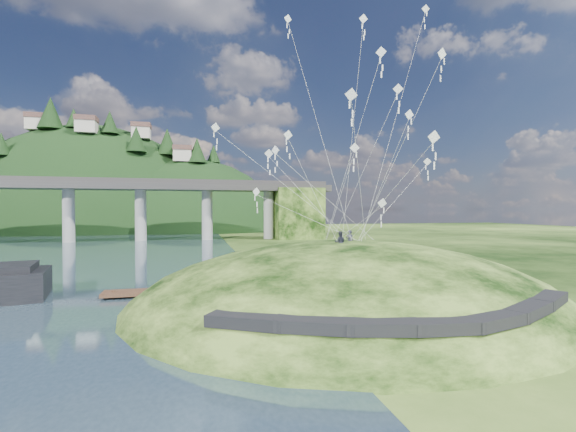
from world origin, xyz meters
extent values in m
plane|color=black|center=(0.00, 0.00, 0.00)|extent=(320.00, 320.00, 0.00)
ellipsoid|color=black|center=(8.00, 2.00, -1.50)|extent=(36.00, 32.00, 13.00)
cube|color=black|center=(-1.50, -8.00, 2.03)|extent=(4.32, 3.62, 0.71)
cube|color=black|center=(1.50, -9.65, 2.09)|extent=(4.10, 2.97, 0.61)
cube|color=black|center=(4.50, -10.65, 2.08)|extent=(3.85, 2.37, 0.62)
cube|color=black|center=(7.50, -11.10, 2.04)|extent=(3.62, 1.83, 0.66)
cube|color=black|center=(10.50, -10.90, 2.05)|extent=(3.82, 2.27, 0.68)
cube|color=black|center=(13.50, -9.95, 2.14)|extent=(4.11, 2.97, 0.71)
cube|color=black|center=(16.50, -8.40, 2.16)|extent=(4.26, 3.43, 0.66)
cylinder|color=gray|center=(-32.00, 70.00, 6.50)|extent=(2.60, 2.60, 13.00)
cylinder|color=gray|center=(-16.50, 70.00, 6.50)|extent=(2.60, 2.60, 13.00)
cylinder|color=gray|center=(-1.00, 70.00, 6.50)|extent=(2.60, 2.60, 13.00)
cylinder|color=gray|center=(14.50, 70.00, 6.50)|extent=(2.60, 2.60, 13.00)
cube|color=black|center=(22.00, 70.00, 6.50)|extent=(12.00, 11.00, 13.00)
ellipsoid|color=black|center=(-40.00, 126.00, -6.00)|extent=(96.00, 68.00, 88.00)
ellipsoid|color=black|center=(-5.00, 118.00, -10.00)|extent=(76.00, 56.00, 72.00)
cone|color=black|center=(-60.58, 106.17, 27.34)|extent=(5.29, 5.29, 6.96)
cone|color=black|center=(-49.87, 114.63, 39.23)|extent=(8.01, 8.01, 10.54)
cone|color=black|center=(-42.87, 114.06, 37.88)|extent=(4.97, 4.97, 6.54)
cone|color=black|center=(-31.40, 112.04, 36.68)|extent=(5.83, 5.83, 7.67)
cone|color=black|center=(-22.45, 107.08, 30.58)|extent=(6.47, 6.47, 8.51)
cone|color=black|center=(-13.22, 113.99, 31.23)|extent=(7.13, 7.13, 9.38)
cone|color=black|center=(-3.12, 109.03, 27.87)|extent=(6.56, 6.56, 8.63)
cone|color=black|center=(2.77, 114.63, 27.68)|extent=(4.88, 4.88, 6.42)
cube|color=beige|center=(-55.00, 118.00, 35.99)|extent=(6.00, 5.00, 4.00)
cube|color=brown|center=(-55.00, 118.00, 38.69)|extent=(6.40, 5.40, 1.60)
cube|color=beige|center=(-38.00, 110.00, 34.28)|extent=(6.00, 5.00, 4.00)
cube|color=brown|center=(-38.00, 110.00, 36.98)|extent=(6.40, 5.40, 1.60)
cube|color=beige|center=(-22.00, 116.00, 34.18)|extent=(6.00, 5.00, 4.00)
cube|color=brown|center=(-22.00, 116.00, 36.88)|extent=(6.40, 5.40, 1.60)
cube|color=beige|center=(-8.00, 110.00, 25.88)|extent=(6.00, 5.00, 4.00)
cube|color=brown|center=(-8.00, 110.00, 28.58)|extent=(6.40, 5.40, 1.60)
cube|color=#3E2519|center=(-5.50, 8.14, 0.40)|extent=(12.52, 2.04, 0.31)
cylinder|color=#3E2519|center=(-10.86, 8.11, 0.18)|extent=(0.27, 0.27, 0.89)
cylinder|color=#3E2519|center=(-8.18, 8.12, 0.18)|extent=(0.27, 0.27, 0.89)
cylinder|color=#3E2519|center=(-5.50, 8.14, 0.18)|extent=(0.27, 0.27, 0.89)
cylinder|color=#3E2519|center=(-2.81, 8.15, 0.18)|extent=(0.27, 0.27, 0.89)
cylinder|color=#3E2519|center=(-0.13, 8.17, 0.18)|extent=(0.27, 0.27, 0.89)
imported|color=#252632|center=(8.39, 2.48, 5.88)|extent=(0.67, 0.46, 1.76)
imported|color=#252632|center=(7.11, 1.38, 5.86)|extent=(1.03, 0.92, 1.75)
cube|color=silver|center=(16.93, 4.47, 12.02)|extent=(0.54, 0.53, 0.69)
cube|color=silver|center=(16.93, 4.47, 11.51)|extent=(0.09, 0.06, 0.42)
cube|color=silver|center=(16.93, 4.47, 11.00)|extent=(0.09, 0.06, 0.42)
cube|color=silver|center=(16.93, 4.47, 10.49)|extent=(0.09, 0.06, 0.42)
cube|color=silver|center=(10.74, -5.54, 12.19)|extent=(0.86, 0.26, 0.84)
cube|color=silver|center=(10.74, -5.54, 11.58)|extent=(0.11, 0.05, 0.50)
cube|color=silver|center=(10.74, -5.54, 10.97)|extent=(0.11, 0.05, 0.50)
cube|color=silver|center=(10.74, -5.54, 10.37)|extent=(0.11, 0.05, 0.50)
cube|color=silver|center=(10.19, -3.55, 14.06)|extent=(0.70, 0.16, 0.70)
cube|color=silver|center=(10.19, -3.55, 13.56)|extent=(0.09, 0.04, 0.41)
cube|color=silver|center=(10.19, -3.55, 13.06)|extent=(0.09, 0.04, 0.41)
cube|color=silver|center=(10.19, -3.55, 12.57)|extent=(0.09, 0.04, 0.41)
cube|color=silver|center=(2.05, 2.14, 12.18)|extent=(0.49, 0.57, 0.71)
cube|color=silver|center=(2.05, 2.14, 11.67)|extent=(0.08, 0.07, 0.42)
cube|color=silver|center=(2.05, 2.14, 11.16)|extent=(0.08, 0.07, 0.42)
cube|color=silver|center=(2.05, 2.14, 10.65)|extent=(0.08, 0.07, 0.42)
cube|color=silver|center=(6.02, -3.34, 15.17)|extent=(0.87, 0.33, 0.84)
cube|color=silver|center=(6.02, -3.34, 14.55)|extent=(0.11, 0.05, 0.51)
cube|color=silver|center=(6.02, -3.34, 13.94)|extent=(0.11, 0.05, 0.51)
cube|color=silver|center=(6.02, -3.34, 13.32)|extent=(0.11, 0.05, 0.51)
cube|color=silver|center=(3.28, 3.09, 22.90)|extent=(0.66, 0.22, 0.68)
cube|color=silver|center=(3.28, 3.09, 22.42)|extent=(0.09, 0.05, 0.39)
cube|color=silver|center=(3.28, 3.09, 21.94)|extent=(0.09, 0.05, 0.39)
cube|color=silver|center=(3.28, 3.09, 21.46)|extent=(0.09, 0.05, 0.39)
cube|color=silver|center=(3.19, 10.78, 13.18)|extent=(0.85, 0.34, 0.86)
cube|color=silver|center=(3.19, 10.78, 12.55)|extent=(0.12, 0.03, 0.51)
cube|color=silver|center=(3.19, 10.78, 11.92)|extent=(0.12, 0.03, 0.51)
cube|color=silver|center=(3.19, 10.78, 11.29)|extent=(0.12, 0.03, 0.51)
cube|color=silver|center=(14.66, 1.44, 24.26)|extent=(0.66, 0.19, 0.66)
cube|color=silver|center=(14.66, 1.44, 23.79)|extent=(0.09, 0.02, 0.39)
cube|color=silver|center=(14.66, 1.44, 23.31)|extent=(0.09, 0.02, 0.39)
cube|color=silver|center=(14.66, 1.44, 22.84)|extent=(0.09, 0.02, 0.39)
cube|color=silver|center=(12.01, -4.51, 17.98)|extent=(0.76, 0.18, 0.76)
cube|color=silver|center=(12.01, -4.51, 17.44)|extent=(0.10, 0.05, 0.44)
cube|color=silver|center=(12.01, -4.51, 16.90)|extent=(0.10, 0.05, 0.44)
cube|color=silver|center=(12.01, -4.51, 16.36)|extent=(0.10, 0.05, 0.44)
cube|color=silver|center=(8.21, 1.09, 12.44)|extent=(0.70, 0.42, 0.77)
cube|color=silver|center=(8.21, 1.09, 11.89)|extent=(0.10, 0.05, 0.45)
cube|color=silver|center=(8.21, 1.09, 11.34)|extent=(0.10, 0.05, 0.45)
cube|color=silver|center=(8.21, 1.09, 10.79)|extent=(0.10, 0.05, 0.45)
cube|color=silver|center=(9.50, -1.04, 8.06)|extent=(0.75, 0.27, 0.73)
cube|color=silver|center=(9.50, -1.04, 7.52)|extent=(0.10, 0.05, 0.44)
cube|color=silver|center=(9.50, -1.04, 6.99)|extent=(0.10, 0.05, 0.44)
cube|color=silver|center=(9.50, -1.04, 6.46)|extent=(0.10, 0.05, 0.44)
cube|color=silver|center=(10.16, 0.52, 19.90)|extent=(0.71, 0.54, 0.84)
cube|color=silver|center=(10.16, 0.52, 19.30)|extent=(0.11, 0.07, 0.49)
cube|color=silver|center=(10.16, 0.52, 18.70)|extent=(0.11, 0.07, 0.49)
cube|color=silver|center=(10.16, 0.52, 18.10)|extent=(0.11, 0.07, 0.49)
cube|color=silver|center=(2.15, -1.60, 12.67)|extent=(0.66, 0.21, 0.66)
cube|color=silver|center=(2.15, -1.60, 12.19)|extent=(0.08, 0.06, 0.39)
cube|color=silver|center=(2.15, -1.60, 11.71)|extent=(0.08, 0.06, 0.39)
cube|color=silver|center=(2.15, -1.60, 11.24)|extent=(0.08, 0.06, 0.39)
cube|color=silver|center=(11.28, -0.13, 16.92)|extent=(0.76, 0.31, 0.79)
cube|color=silver|center=(11.28, -0.13, 16.35)|extent=(0.10, 0.03, 0.46)
cube|color=silver|center=(11.28, -0.13, 15.79)|extent=(0.10, 0.03, 0.46)
cube|color=silver|center=(11.28, -0.13, 15.22)|extent=(0.10, 0.03, 0.46)
cube|color=silver|center=(9.21, 1.76, 22.96)|extent=(0.74, 0.17, 0.73)
cube|color=silver|center=(9.21, 1.76, 22.44)|extent=(0.10, 0.03, 0.42)
cube|color=silver|center=(9.21, 1.76, 21.92)|extent=(0.10, 0.03, 0.42)
cube|color=silver|center=(9.21, 1.76, 21.40)|extent=(0.10, 0.03, 0.42)
cube|color=silver|center=(-2.59, 1.00, 13.48)|extent=(0.65, 0.30, 0.68)
cube|color=silver|center=(-2.59, 1.00, 12.99)|extent=(0.08, 0.07, 0.40)
cube|color=silver|center=(-2.59, 1.00, 12.51)|extent=(0.08, 0.07, 0.40)
cube|color=silver|center=(-2.59, 1.00, 12.02)|extent=(0.08, 0.07, 0.40)
cube|color=silver|center=(1.79, 9.99, 9.30)|extent=(0.78, 0.43, 0.85)
cube|color=silver|center=(1.79, 9.99, 8.70)|extent=(0.10, 0.08, 0.50)
cube|color=silver|center=(1.79, 9.99, 8.09)|extent=(0.10, 0.08, 0.50)
cube|color=silver|center=(1.79, 9.99, 7.48)|extent=(0.10, 0.08, 0.50)
camera|label=1|loc=(-4.09, -27.16, 7.60)|focal=24.00mm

